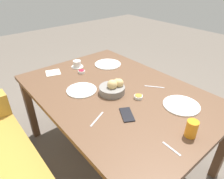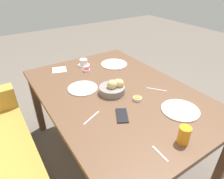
% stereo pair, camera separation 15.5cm
% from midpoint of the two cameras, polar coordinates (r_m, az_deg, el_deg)
% --- Properties ---
extents(ground_plane, '(10.00, 10.00, 0.00)m').
position_cam_midpoint_polar(ground_plane, '(2.06, -1.33, -17.54)').
color(ground_plane, '#6B6056').
extents(dining_table, '(1.58, 1.09, 0.71)m').
position_cam_midpoint_polar(dining_table, '(1.64, -1.60, -2.54)').
color(dining_table, brown).
rests_on(dining_table, ground_plane).
extents(bread_basket, '(0.20, 0.20, 0.12)m').
position_cam_midpoint_polar(bread_basket, '(1.55, -2.45, 0.50)').
color(bread_basket, gray).
rests_on(bread_basket, dining_table).
extents(plate_near_left, '(0.26, 0.26, 0.01)m').
position_cam_midpoint_polar(plate_near_left, '(1.48, 16.39, -4.45)').
color(plate_near_left, white).
rests_on(plate_near_left, dining_table).
extents(plate_near_right, '(0.26, 0.26, 0.01)m').
position_cam_midpoint_polar(plate_near_right, '(2.05, -3.39, 7.19)').
color(plate_near_right, white).
rests_on(plate_near_right, dining_table).
extents(plate_far_center, '(0.24, 0.24, 0.01)m').
position_cam_midpoint_polar(plate_far_center, '(1.62, -11.40, -0.23)').
color(plate_far_center, white).
rests_on(plate_far_center, dining_table).
extents(juice_glass, '(0.07, 0.07, 0.11)m').
position_cam_midpoint_polar(juice_glass, '(1.22, 18.36, -10.74)').
color(juice_glass, orange).
rests_on(juice_glass, dining_table).
extents(coffee_cup, '(0.12, 0.12, 0.07)m').
position_cam_midpoint_polar(coffee_cup, '(2.03, -12.10, 7.03)').
color(coffee_cup, white).
rests_on(coffee_cup, dining_table).
extents(jam_bowl_berry, '(0.06, 0.06, 0.03)m').
position_cam_midpoint_polar(jam_bowl_berry, '(1.91, -11.04, 5.01)').
color(jam_bowl_berry, white).
rests_on(jam_bowl_berry, dining_table).
extents(jam_bowl_honey, '(0.06, 0.06, 0.03)m').
position_cam_midpoint_polar(jam_bowl_honey, '(1.50, 4.63, -2.19)').
color(jam_bowl_honey, white).
rests_on(jam_bowl_honey, dining_table).
extents(fork_silver, '(0.13, 0.11, 0.00)m').
position_cam_midpoint_polar(fork_silver, '(1.67, 9.45, 0.71)').
color(fork_silver, '#B7B7BC').
rests_on(fork_silver, dining_table).
extents(knife_silver, '(0.08, 0.15, 0.00)m').
position_cam_midpoint_polar(knife_silver, '(1.32, -7.70, -8.46)').
color(knife_silver, '#B7B7BC').
rests_on(knife_silver, dining_table).
extents(spoon_coffee, '(0.12, 0.02, 0.00)m').
position_cam_midpoint_polar(spoon_coffee, '(1.15, 12.82, -16.33)').
color(spoon_coffee, '#B7B7BC').
rests_on(spoon_coffee, dining_table).
extents(napkin, '(0.16, 0.16, 0.00)m').
position_cam_midpoint_polar(napkin, '(1.98, -18.68, 4.53)').
color(napkin, silver).
rests_on(napkin, dining_table).
extents(cell_phone, '(0.17, 0.14, 0.01)m').
position_cam_midpoint_polar(cell_phone, '(1.34, 0.94, -7.28)').
color(cell_phone, black).
rests_on(cell_phone, dining_table).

